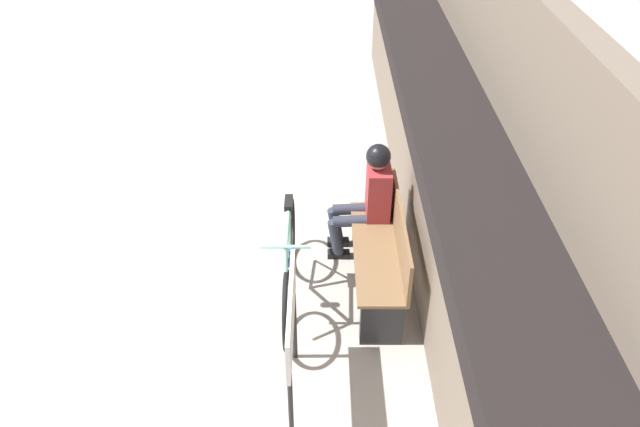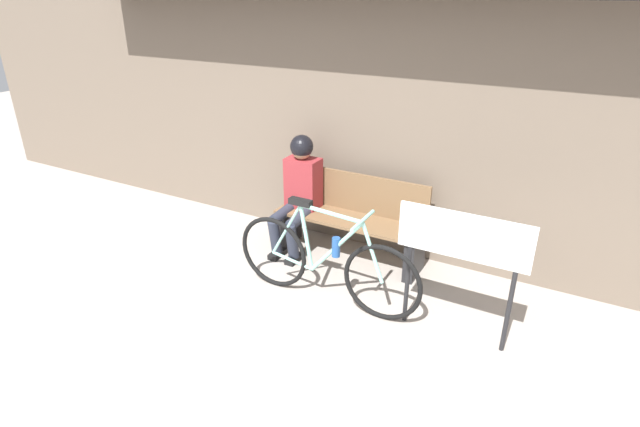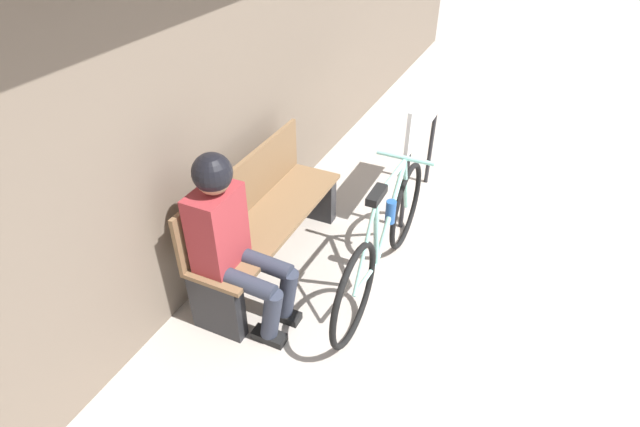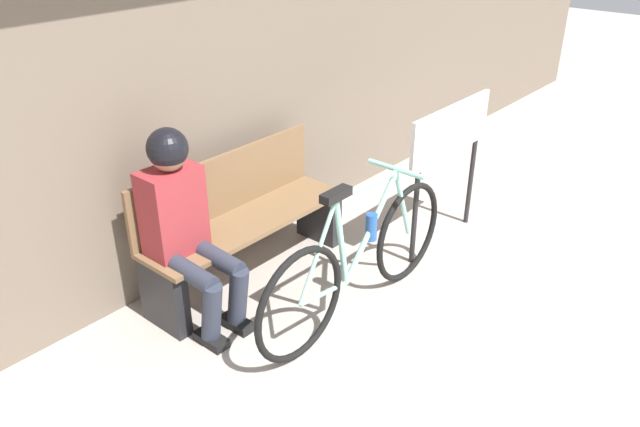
% 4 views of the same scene
% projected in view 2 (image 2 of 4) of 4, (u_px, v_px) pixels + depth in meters
% --- Properties ---
extents(storefront_wall, '(12.00, 0.56, 3.20)m').
position_uv_depth(storefront_wall, '(382.00, 87.00, 4.67)').
color(storefront_wall, '#756656').
rests_on(storefront_wall, ground_plane).
extents(park_bench_near, '(1.49, 0.42, 0.84)m').
position_uv_depth(park_bench_near, '(351.00, 221.00, 4.97)').
color(park_bench_near, brown).
rests_on(park_bench_near, ground_plane).
extents(bicycle, '(1.73, 0.40, 0.92)m').
position_uv_depth(bicycle, '(325.00, 263.00, 4.24)').
color(bicycle, black).
rests_on(bicycle, ground_plane).
extents(person_seated, '(0.34, 0.59, 1.20)m').
position_uv_depth(person_seated, '(299.00, 186.00, 5.00)').
color(person_seated, '#2D3342').
rests_on(person_seated, ground_plane).
extents(signboard, '(0.97, 0.04, 1.05)m').
position_uv_depth(signboard, '(462.00, 246.00, 3.64)').
color(signboard, '#232326').
rests_on(signboard, ground_plane).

